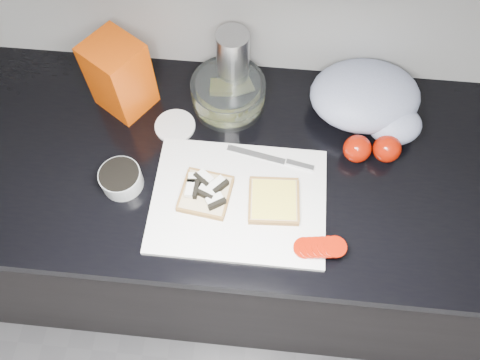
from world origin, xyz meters
name	(u,v)px	position (x,y,z in m)	size (l,w,h in m)	color
base_cabinet	(255,233)	(0.00, 1.20, 0.43)	(3.50, 0.60, 0.86)	black
countertop	(260,165)	(0.00, 1.20, 0.88)	(3.50, 0.64, 0.04)	black
cutting_board	(239,200)	(-0.04, 1.09, 0.91)	(0.40, 0.30, 0.01)	white
bread_left	(206,192)	(-0.12, 1.09, 0.92)	(0.13, 0.13, 0.04)	beige
bread_right	(274,201)	(0.04, 1.09, 0.92)	(0.13, 0.13, 0.02)	beige
tomato_slices	(320,247)	(0.14, 0.98, 0.92)	(0.12, 0.07, 0.02)	#981303
knife	(281,161)	(0.05, 1.20, 0.92)	(0.21, 0.06, 0.01)	#BABABE
seed_tub	(121,178)	(-0.32, 1.10, 0.93)	(0.10, 0.10, 0.05)	#A9AEAF
tub_lid	(175,126)	(-0.22, 1.28, 0.90)	(0.10, 0.10, 0.01)	silver
glass_bowl	(228,94)	(-0.10, 1.37, 0.94)	(0.19, 0.19, 0.08)	silver
bread_bag	(120,76)	(-0.36, 1.35, 1.00)	(0.12, 0.12, 0.20)	red
steel_canister	(233,64)	(-0.09, 1.41, 1.00)	(0.08, 0.08, 0.19)	#B0B1B5
grocery_bag	(369,100)	(0.25, 1.37, 0.96)	(0.30, 0.25, 0.12)	#A1A9C6
whole_tomatoes	(372,149)	(0.26, 1.24, 0.93)	(0.14, 0.07, 0.07)	#981303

